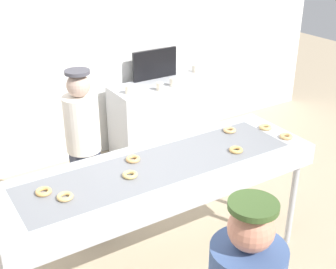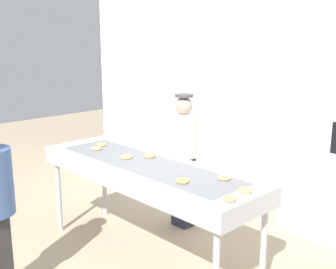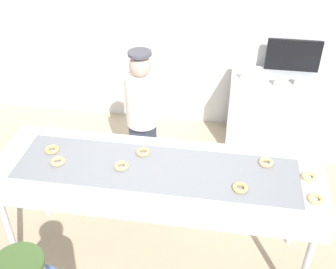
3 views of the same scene
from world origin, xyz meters
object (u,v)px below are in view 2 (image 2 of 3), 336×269
glazed_donut_5 (150,156)px  worker_baker (183,155)px  glazed_donut_4 (245,190)px  paper_cup_0 (299,150)px  glazed_donut_2 (126,157)px  glazed_donut_3 (96,148)px  glazed_donut_0 (101,144)px  glazed_donut_6 (224,178)px  fryer_conveyor (146,172)px  paper_cup_1 (325,157)px  glazed_donut_7 (183,181)px  glazed_donut_1 (229,198)px

glazed_donut_5 → worker_baker: size_ratio=0.07×
glazed_donut_4 → paper_cup_0: (-0.50, 1.76, -0.08)m
glazed_donut_2 → glazed_donut_3: same height
glazed_donut_0 → glazed_donut_6: (1.75, 0.10, 0.00)m
fryer_conveyor → paper_cup_1: bearing=58.9°
fryer_conveyor → glazed_donut_7: size_ratio=22.93×
glazed_donut_0 → glazed_donut_4: 2.07m
glazed_donut_5 → glazed_donut_6: 1.00m
glazed_donut_5 → paper_cup_1: (1.19, 1.56, -0.08)m
glazed_donut_3 → glazed_donut_7: bearing=-3.4°
glazed_donut_0 → paper_cup_0: glazed_donut_0 is taller
glazed_donut_7 → paper_cup_0: (0.02, 1.96, -0.08)m
paper_cup_1 → glazed_donut_0: bearing=-139.7°
fryer_conveyor → glazed_donut_2: bearing=-173.7°
fryer_conveyor → glazed_donut_1: bearing=-8.3°
glazed_donut_5 → glazed_donut_4: bearing=-4.6°
glazed_donut_0 → glazed_donut_5: (0.75, 0.09, 0.00)m
glazed_donut_4 → glazed_donut_6: size_ratio=1.00×
fryer_conveyor → paper_cup_0: 1.95m
glazed_donut_2 → paper_cup_1: (1.32, 1.76, -0.08)m
glazed_donut_2 → paper_cup_1: glazed_donut_2 is taller
glazed_donut_2 → paper_cup_1: 2.20m
paper_cup_1 → glazed_donut_6: bearing=-97.0°
glazed_donut_1 → glazed_donut_7: 0.54m
glazed_donut_4 → fryer_conveyor: bearing=-176.7°
paper_cup_0 → glazed_donut_0: bearing=-132.1°
paper_cup_1 → glazed_donut_2: bearing=-126.9°
glazed_donut_3 → paper_cup_1: size_ratio=1.17×
glazed_donut_4 → paper_cup_0: size_ratio=1.17×
paper_cup_0 → glazed_donut_2: bearing=-117.2°
glazed_donut_1 → worker_baker: 1.81m
glazed_donut_3 → glazed_donut_5: bearing=19.3°
paper_cup_1 → worker_baker: bearing=-146.5°
fryer_conveyor → glazed_donut_4: bearing=3.3°
glazed_donut_4 → paper_cup_1: 1.67m
glazed_donut_6 → paper_cup_1: bearing=83.0°
glazed_donut_4 → paper_cup_1: (-0.13, 1.66, -0.08)m
paper_cup_0 → paper_cup_1: bearing=-14.3°
glazed_donut_0 → worker_baker: (0.60, 0.76, -0.15)m
glazed_donut_4 → glazed_donut_6: (-0.32, 0.12, 0.00)m
glazed_donut_3 → worker_baker: size_ratio=0.07×
glazed_donut_5 → paper_cup_0: size_ratio=1.17×
fryer_conveyor → glazed_donut_6: (0.85, 0.19, 0.11)m
glazed_donut_1 → glazed_donut_4: (-0.02, 0.24, 0.00)m
glazed_donut_4 → glazed_donut_3: bearing=-176.5°
glazed_donut_6 → worker_baker: bearing=150.2°
fryer_conveyor → glazed_donut_4: 1.18m
paper_cup_1 → paper_cup_0: bearing=165.7°
glazed_donut_4 → glazed_donut_7: size_ratio=1.00×
glazed_donut_1 → glazed_donut_4: size_ratio=1.00×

